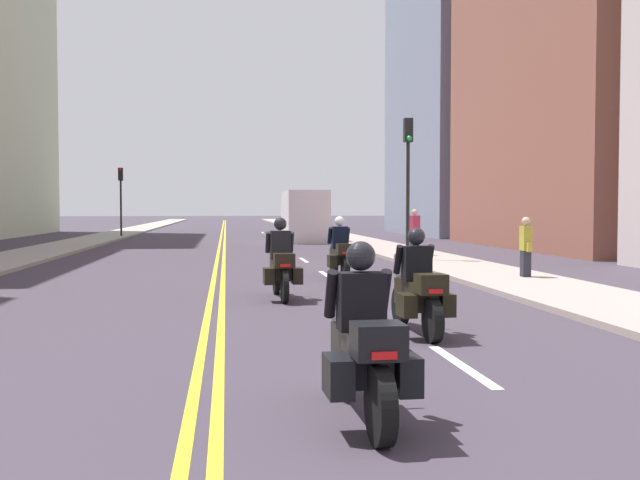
{
  "coord_description": "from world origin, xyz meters",
  "views": [
    {
      "loc": [
        0.21,
        -0.44,
        1.85
      ],
      "look_at": [
        2.02,
        13.96,
        1.23
      ],
      "focal_mm": 41.91,
      "sensor_mm": 36.0,
      "label": 1
    }
  ],
  "objects_px": {
    "motorcycle_3": "(340,254)",
    "pedestrian_1": "(526,248)",
    "traffic_light_far": "(121,189)",
    "traffic_cone_0": "(425,268)",
    "parked_truck": "(304,219)",
    "motorcycle_1": "(418,292)",
    "pedestrian_0": "(415,233)",
    "traffic_light_near": "(408,164)",
    "motorcycle_2": "(281,266)",
    "motorcycle_0": "(363,350)"
  },
  "relations": [
    {
      "from": "traffic_light_near",
      "to": "pedestrian_1",
      "type": "relative_size",
      "value": 2.99
    },
    {
      "from": "motorcycle_2",
      "to": "pedestrian_0",
      "type": "relative_size",
      "value": 1.23
    },
    {
      "from": "traffic_light_far",
      "to": "traffic_cone_0",
      "type": "bearing_deg",
      "value": -69.05
    },
    {
      "from": "motorcycle_1",
      "to": "traffic_light_near",
      "type": "bearing_deg",
      "value": 74.13
    },
    {
      "from": "traffic_cone_0",
      "to": "motorcycle_0",
      "type": "bearing_deg",
      "value": -107.66
    },
    {
      "from": "motorcycle_3",
      "to": "traffic_light_near",
      "type": "relative_size",
      "value": 0.45
    },
    {
      "from": "motorcycle_3",
      "to": "traffic_light_far",
      "type": "relative_size",
      "value": 0.5
    },
    {
      "from": "parked_truck",
      "to": "motorcycle_3",
      "type": "bearing_deg",
      "value": -93.43
    },
    {
      "from": "pedestrian_0",
      "to": "parked_truck",
      "type": "height_order",
      "value": "parked_truck"
    },
    {
      "from": "traffic_light_near",
      "to": "pedestrian_1",
      "type": "distance_m",
      "value": 7.23
    },
    {
      "from": "motorcycle_0",
      "to": "parked_truck",
      "type": "bearing_deg",
      "value": 83.12
    },
    {
      "from": "motorcycle_3",
      "to": "pedestrian_1",
      "type": "relative_size",
      "value": 1.34
    },
    {
      "from": "motorcycle_3",
      "to": "pedestrian_0",
      "type": "relative_size",
      "value": 1.2
    },
    {
      "from": "motorcycle_1",
      "to": "traffic_light_far",
      "type": "bearing_deg",
      "value": 101.43
    },
    {
      "from": "traffic_cone_0",
      "to": "traffic_light_near",
      "type": "xyz_separation_m",
      "value": [
        1.2,
        6.64,
        2.97
      ]
    },
    {
      "from": "motorcycle_0",
      "to": "motorcycle_2",
      "type": "bearing_deg",
      "value": 88.64
    },
    {
      "from": "pedestrian_0",
      "to": "parked_truck",
      "type": "xyz_separation_m",
      "value": [
        -2.63,
        14.54,
        0.33
      ]
    },
    {
      "from": "pedestrian_0",
      "to": "pedestrian_1",
      "type": "bearing_deg",
      "value": -115.12
    },
    {
      "from": "motorcycle_0",
      "to": "pedestrian_1",
      "type": "distance_m",
      "value": 13.35
    },
    {
      "from": "motorcycle_0",
      "to": "traffic_cone_0",
      "type": "bearing_deg",
      "value": 70.55
    },
    {
      "from": "traffic_light_near",
      "to": "pedestrian_0",
      "type": "distance_m",
      "value": 3.4
    },
    {
      "from": "motorcycle_2",
      "to": "traffic_cone_0",
      "type": "distance_m",
      "value": 4.83
    },
    {
      "from": "traffic_cone_0",
      "to": "pedestrian_0",
      "type": "xyz_separation_m",
      "value": [
        2.03,
        8.9,
        0.57
      ]
    },
    {
      "from": "traffic_light_near",
      "to": "motorcycle_0",
      "type": "bearing_deg",
      "value": -105.04
    },
    {
      "from": "traffic_light_near",
      "to": "parked_truck",
      "type": "bearing_deg",
      "value": 96.11
    },
    {
      "from": "pedestrian_1",
      "to": "traffic_light_far",
      "type": "bearing_deg",
      "value": -151.29
    },
    {
      "from": "traffic_light_far",
      "to": "parked_truck",
      "type": "xyz_separation_m",
      "value": [
        10.82,
        -6.38,
        -1.78
      ]
    },
    {
      "from": "pedestrian_0",
      "to": "motorcycle_2",
      "type": "bearing_deg",
      "value": -145.11
    },
    {
      "from": "traffic_cone_0",
      "to": "traffic_light_near",
      "type": "bearing_deg",
      "value": 79.75
    },
    {
      "from": "traffic_light_near",
      "to": "pedestrian_0",
      "type": "height_order",
      "value": "traffic_light_near"
    },
    {
      "from": "pedestrian_1",
      "to": "parked_truck",
      "type": "relative_size",
      "value": 0.25
    },
    {
      "from": "motorcycle_2",
      "to": "motorcycle_3",
      "type": "height_order",
      "value": "motorcycle_2"
    },
    {
      "from": "parked_truck",
      "to": "pedestrian_1",
      "type": "bearing_deg",
      "value": -82.18
    },
    {
      "from": "motorcycle_2",
      "to": "traffic_light_far",
      "type": "xyz_separation_m",
      "value": [
        -7.62,
        32.78,
        2.37
      ]
    },
    {
      "from": "motorcycle_0",
      "to": "pedestrian_0",
      "type": "relative_size",
      "value": 1.19
    },
    {
      "from": "motorcycle_0",
      "to": "traffic_cone_0",
      "type": "height_order",
      "value": "motorcycle_0"
    },
    {
      "from": "motorcycle_0",
      "to": "pedestrian_1",
      "type": "relative_size",
      "value": 1.33
    },
    {
      "from": "motorcycle_3",
      "to": "pedestrian_0",
      "type": "height_order",
      "value": "pedestrian_0"
    },
    {
      "from": "motorcycle_0",
      "to": "motorcycle_3",
      "type": "bearing_deg",
      "value": 80.31
    },
    {
      "from": "pedestrian_1",
      "to": "motorcycle_1",
      "type": "bearing_deg",
      "value": -29.02
    },
    {
      "from": "motorcycle_0",
      "to": "traffic_cone_0",
      "type": "distance_m",
      "value": 12.32
    },
    {
      "from": "traffic_cone_0",
      "to": "pedestrian_0",
      "type": "height_order",
      "value": "pedestrian_0"
    },
    {
      "from": "parked_truck",
      "to": "traffic_cone_0",
      "type": "bearing_deg",
      "value": -88.54
    },
    {
      "from": "motorcycle_3",
      "to": "pedestrian_0",
      "type": "xyz_separation_m",
      "value": [
        3.95,
        7.57,
        0.29
      ]
    },
    {
      "from": "pedestrian_0",
      "to": "traffic_light_near",
      "type": "bearing_deg",
      "value": -139.03
    },
    {
      "from": "traffic_light_far",
      "to": "pedestrian_0",
      "type": "relative_size",
      "value": 2.41
    },
    {
      "from": "traffic_light_near",
      "to": "motorcycle_1",
      "type": "bearing_deg",
      "value": -103.28
    },
    {
      "from": "pedestrian_1",
      "to": "parked_truck",
      "type": "bearing_deg",
      "value": -168.69
    },
    {
      "from": "traffic_cone_0",
      "to": "pedestrian_1",
      "type": "height_order",
      "value": "pedestrian_1"
    },
    {
      "from": "motorcycle_3",
      "to": "traffic_light_far",
      "type": "xyz_separation_m",
      "value": [
        -9.49,
        28.49,
        2.41
      ]
    }
  ]
}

